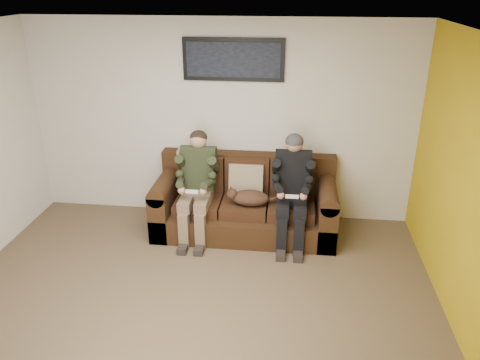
# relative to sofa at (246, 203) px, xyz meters

# --- Properties ---
(floor) EXTENTS (5.00, 5.00, 0.00)m
(floor) POSITION_rel_sofa_xyz_m (-0.37, -1.83, -0.35)
(floor) COLOR brown
(floor) RESTS_ON ground
(ceiling) EXTENTS (5.00, 5.00, 0.00)m
(ceiling) POSITION_rel_sofa_xyz_m (-0.37, -1.83, 2.25)
(ceiling) COLOR silver
(ceiling) RESTS_ON ground
(wall_back) EXTENTS (5.00, 0.00, 5.00)m
(wall_back) POSITION_rel_sofa_xyz_m (-0.37, 0.42, 0.95)
(wall_back) COLOR beige
(wall_back) RESTS_ON ground
(sofa) EXTENTS (2.26, 0.98, 0.93)m
(sofa) POSITION_rel_sofa_xyz_m (0.00, 0.00, 0.00)
(sofa) COLOR #351F0F
(sofa) RESTS_ON ground
(throw_pillow) EXTENTS (0.43, 0.21, 0.43)m
(throw_pillow) POSITION_rel_sofa_xyz_m (0.00, 0.04, 0.31)
(throw_pillow) COLOR #917D5F
(throw_pillow) RESTS_ON sofa
(throw_blanket) EXTENTS (0.46, 0.23, 0.08)m
(throw_blanket) POSITION_rel_sofa_xyz_m (-0.69, 0.28, 0.58)
(throw_blanket) COLOR #BFB08C
(throw_blanket) RESTS_ON sofa
(person_left) EXTENTS (0.51, 0.87, 1.31)m
(person_left) POSITION_rel_sofa_xyz_m (-0.58, -0.19, 0.39)
(person_left) COLOR #77614A
(person_left) RESTS_ON sofa
(person_right) EXTENTS (0.51, 0.86, 1.32)m
(person_right) POSITION_rel_sofa_xyz_m (0.58, -0.19, 0.39)
(person_right) COLOR black
(person_right) RESTS_ON sofa
(cat) EXTENTS (0.66, 0.26, 0.24)m
(cat) POSITION_rel_sofa_xyz_m (0.06, -0.25, 0.20)
(cat) COLOR #4E2F1E
(cat) RESTS_ON sofa
(framed_poster) EXTENTS (1.25, 0.05, 0.52)m
(framed_poster) POSITION_rel_sofa_xyz_m (-0.20, 0.39, 1.75)
(framed_poster) COLOR black
(framed_poster) RESTS_ON wall_back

